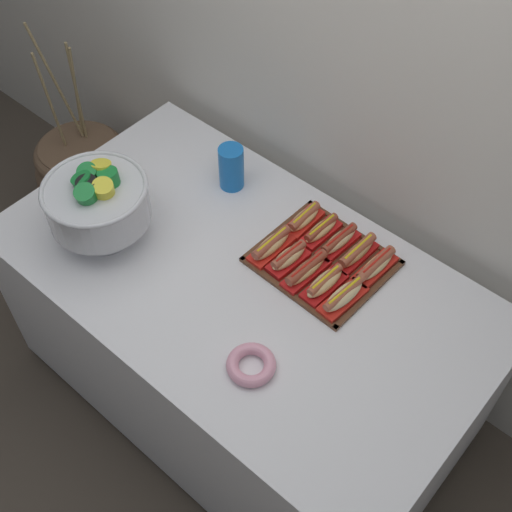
{
  "coord_description": "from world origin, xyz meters",
  "views": [
    {
      "loc": [
        0.9,
        -0.97,
        2.5
      ],
      "look_at": [
        0.02,
        0.04,
        0.86
      ],
      "focal_mm": 47.28,
      "sensor_mm": 36.0,
      "label": 1
    }
  ],
  "objects_px": {
    "hot_dog_0": "(271,245)",
    "cup_stack": "(231,167)",
    "floor_vase": "(88,184)",
    "donut": "(251,365)",
    "hot_dog_4": "(343,296)",
    "hot_dog_9": "(376,266)",
    "hot_dog_1": "(288,258)",
    "punch_bowl": "(97,200)",
    "hot_dog_5": "(304,219)",
    "hot_dog_3": "(325,283)",
    "hot_dog_7": "(339,241)",
    "hot_dog_2": "(306,270)",
    "hot_dog_8": "(357,253)",
    "serving_tray": "(322,262)",
    "buffet_table": "(244,337)",
    "hot_dog_6": "(321,230)"
  },
  "relations": [
    {
      "from": "hot_dog_0",
      "to": "cup_stack",
      "type": "distance_m",
      "value": 0.35
    },
    {
      "from": "floor_vase",
      "to": "donut",
      "type": "distance_m",
      "value": 1.65
    },
    {
      "from": "hot_dog_4",
      "to": "hot_dog_9",
      "type": "height_order",
      "value": "hot_dog_4"
    },
    {
      "from": "hot_dog_1",
      "to": "punch_bowl",
      "type": "height_order",
      "value": "punch_bowl"
    },
    {
      "from": "hot_dog_4",
      "to": "hot_dog_5",
      "type": "bearing_deg",
      "value": 149.13
    },
    {
      "from": "hot_dog_4",
      "to": "hot_dog_3",
      "type": "bearing_deg",
      "value": 177.94
    },
    {
      "from": "hot_dog_0",
      "to": "hot_dog_1",
      "type": "relative_size",
      "value": 1.13
    },
    {
      "from": "hot_dog_5",
      "to": "hot_dog_7",
      "type": "distance_m",
      "value": 0.15
    },
    {
      "from": "hot_dog_0",
      "to": "hot_dog_4",
      "type": "distance_m",
      "value": 0.3
    },
    {
      "from": "floor_vase",
      "to": "hot_dog_4",
      "type": "xyz_separation_m",
      "value": [
        1.53,
        -0.12,
        0.59
      ]
    },
    {
      "from": "hot_dog_4",
      "to": "hot_dog_0",
      "type": "bearing_deg",
      "value": 177.94
    },
    {
      "from": "hot_dog_2",
      "to": "punch_bowl",
      "type": "distance_m",
      "value": 0.7
    },
    {
      "from": "cup_stack",
      "to": "donut",
      "type": "relative_size",
      "value": 1.15
    },
    {
      "from": "hot_dog_1",
      "to": "hot_dog_8",
      "type": "height_order",
      "value": "hot_dog_8"
    },
    {
      "from": "floor_vase",
      "to": "serving_tray",
      "type": "bearing_deg",
      "value": -1.29
    },
    {
      "from": "serving_tray",
      "to": "hot_dog_3",
      "type": "bearing_deg",
      "value": -49.79
    },
    {
      "from": "buffet_table",
      "to": "serving_tray",
      "type": "bearing_deg",
      "value": 51.99
    },
    {
      "from": "hot_dog_0",
      "to": "hot_dog_5",
      "type": "height_order",
      "value": "hot_dog_0"
    },
    {
      "from": "hot_dog_7",
      "to": "punch_bowl",
      "type": "height_order",
      "value": "punch_bowl"
    },
    {
      "from": "hot_dog_4",
      "to": "hot_dog_9",
      "type": "relative_size",
      "value": 1.02
    },
    {
      "from": "hot_dog_0",
      "to": "cup_stack",
      "type": "relative_size",
      "value": 1.06
    },
    {
      "from": "serving_tray",
      "to": "donut",
      "type": "bearing_deg",
      "value": -79.34
    },
    {
      "from": "hot_dog_1",
      "to": "floor_vase",
      "type": "bearing_deg",
      "value": 175.13
    },
    {
      "from": "hot_dog_1",
      "to": "cup_stack",
      "type": "relative_size",
      "value": 0.94
    },
    {
      "from": "hot_dog_1",
      "to": "buffet_table",
      "type": "bearing_deg",
      "value": -123.46
    },
    {
      "from": "hot_dog_0",
      "to": "buffet_table",
      "type": "bearing_deg",
      "value": -94.46
    },
    {
      "from": "hot_dog_9",
      "to": "donut",
      "type": "distance_m",
      "value": 0.53
    },
    {
      "from": "buffet_table",
      "to": "cup_stack",
      "type": "relative_size",
      "value": 9.77
    },
    {
      "from": "hot_dog_1",
      "to": "donut",
      "type": "bearing_deg",
      "value": -66.19
    },
    {
      "from": "floor_vase",
      "to": "hot_dog_9",
      "type": "bearing_deg",
      "value": 1.71
    },
    {
      "from": "hot_dog_0",
      "to": "hot_dog_3",
      "type": "bearing_deg",
      "value": -2.06
    },
    {
      "from": "hot_dog_5",
      "to": "cup_stack",
      "type": "bearing_deg",
      "value": -177.58
    },
    {
      "from": "hot_dog_7",
      "to": "hot_dog_9",
      "type": "height_order",
      "value": "hot_dog_7"
    },
    {
      "from": "hot_dog_8",
      "to": "punch_bowl",
      "type": "height_order",
      "value": "punch_bowl"
    },
    {
      "from": "hot_dog_9",
      "to": "punch_bowl",
      "type": "relative_size",
      "value": 0.52
    },
    {
      "from": "serving_tray",
      "to": "hot_dog_5",
      "type": "distance_m",
      "value": 0.17
    },
    {
      "from": "hot_dog_6",
      "to": "hot_dog_9",
      "type": "distance_m",
      "value": 0.23
    },
    {
      "from": "hot_dog_7",
      "to": "cup_stack",
      "type": "distance_m",
      "value": 0.47
    },
    {
      "from": "hot_dog_7",
      "to": "donut",
      "type": "height_order",
      "value": "hot_dog_7"
    },
    {
      "from": "hot_dog_4",
      "to": "cup_stack",
      "type": "height_order",
      "value": "cup_stack"
    },
    {
      "from": "hot_dog_0",
      "to": "cup_stack",
      "type": "xyz_separation_m",
      "value": [
        -0.31,
        0.15,
        0.05
      ]
    },
    {
      "from": "hot_dog_3",
      "to": "hot_dog_9",
      "type": "bearing_deg",
      "value": 63.49
    },
    {
      "from": "serving_tray",
      "to": "hot_dog_7",
      "type": "height_order",
      "value": "hot_dog_7"
    },
    {
      "from": "cup_stack",
      "to": "donut",
      "type": "distance_m",
      "value": 0.76
    },
    {
      "from": "buffet_table",
      "to": "hot_dog_1",
      "type": "xyz_separation_m",
      "value": [
        0.09,
        0.13,
        0.41
      ]
    },
    {
      "from": "hot_dog_1",
      "to": "hot_dog_5",
      "type": "xyz_separation_m",
      "value": [
        -0.07,
        0.17,
        -0.0
      ]
    },
    {
      "from": "hot_dog_8",
      "to": "cup_stack",
      "type": "relative_size",
      "value": 1.07
    },
    {
      "from": "buffet_table",
      "to": "hot_dog_4",
      "type": "bearing_deg",
      "value": 21.3
    },
    {
      "from": "donut",
      "to": "hot_dog_6",
      "type": "bearing_deg",
      "value": 106.35
    },
    {
      "from": "hot_dog_0",
      "to": "hot_dog_5",
      "type": "distance_m",
      "value": 0.17
    }
  ]
}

